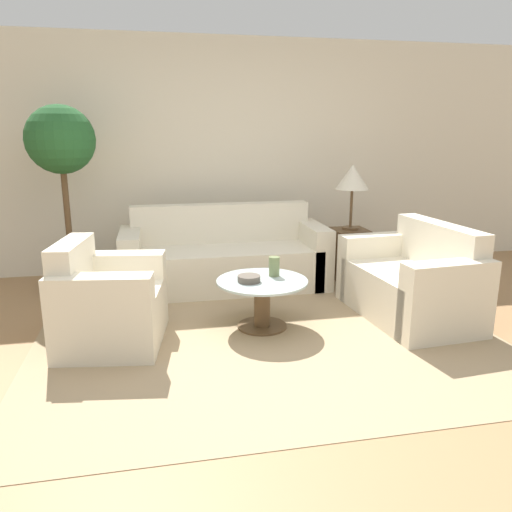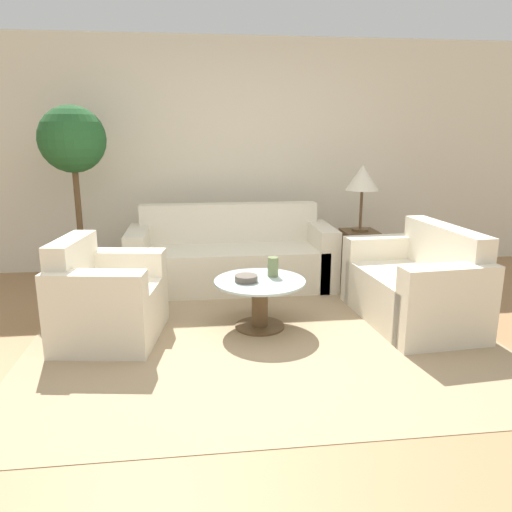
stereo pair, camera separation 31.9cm
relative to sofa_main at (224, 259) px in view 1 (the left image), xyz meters
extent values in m
plane|color=#9E754C|center=(-0.01, -1.99, -0.28)|extent=(14.00, 14.00, 0.00)
cube|color=beige|center=(-0.01, 0.80, 1.02)|extent=(10.00, 0.06, 2.60)
cube|color=tan|center=(0.14, -1.21, -0.28)|extent=(3.58, 3.26, 0.01)
cube|color=beige|center=(0.00, -0.08, -0.07)|extent=(1.88, 0.79, 0.43)
cube|color=beige|center=(0.00, 0.23, 0.13)|extent=(1.88, 0.18, 0.83)
cube|color=beige|center=(-0.94, -0.08, 0.03)|extent=(0.20, 0.79, 0.63)
cube|color=beige|center=(0.94, -0.08, 0.03)|extent=(0.20, 0.79, 0.63)
cube|color=beige|center=(-1.04, -1.27, -0.07)|extent=(0.82, 0.76, 0.43)
cube|color=beige|center=(-1.31, -1.23, 0.12)|extent=(0.27, 0.68, 0.80)
cube|color=beige|center=(-1.09, -1.59, 0.03)|extent=(0.75, 0.30, 0.63)
cube|color=beige|center=(-0.99, -0.94, 0.03)|extent=(0.75, 0.30, 0.63)
cube|color=beige|center=(1.43, -1.21, -0.07)|extent=(0.83, 1.13, 0.43)
cube|color=beige|center=(1.72, -1.19, 0.13)|extent=(0.26, 1.08, 0.82)
cube|color=beige|center=(1.39, -0.68, 0.03)|extent=(0.76, 0.26, 0.63)
cube|color=beige|center=(1.48, -1.75, 0.03)|extent=(0.76, 0.26, 0.63)
cylinder|color=brown|center=(0.14, -1.21, -0.27)|extent=(0.41, 0.41, 0.02)
cylinder|color=brown|center=(0.14, -1.21, -0.09)|extent=(0.13, 0.13, 0.39)
cylinder|color=#B2C6C6|center=(0.14, -1.21, 0.12)|extent=(0.75, 0.75, 0.02)
cube|color=brown|center=(1.38, 0.00, -0.01)|extent=(0.36, 0.36, 0.55)
cylinder|color=brown|center=(1.38, 0.00, 0.28)|extent=(0.18, 0.18, 0.02)
cylinder|color=brown|center=(1.38, 0.00, 0.50)|extent=(0.03, 0.03, 0.41)
cone|color=beige|center=(1.38, 0.00, 0.83)|extent=(0.35, 0.35, 0.26)
cylinder|color=#3D3833|center=(-1.53, 0.14, -0.13)|extent=(0.44, 0.44, 0.30)
cylinder|color=brown|center=(-1.53, 0.14, 0.53)|extent=(0.06, 0.06, 1.03)
sphere|color=#235628|center=(-1.53, 0.14, 1.22)|extent=(0.65, 0.65, 0.65)
cylinder|color=#6B7A4C|center=(0.26, -1.11, 0.21)|extent=(0.09, 0.09, 0.16)
cylinder|color=brown|center=(0.03, -1.23, 0.15)|extent=(0.18, 0.18, 0.05)
camera|label=1|loc=(-0.69, -5.00, 1.31)|focal=35.00mm
camera|label=2|loc=(-0.37, -5.05, 1.31)|focal=35.00mm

